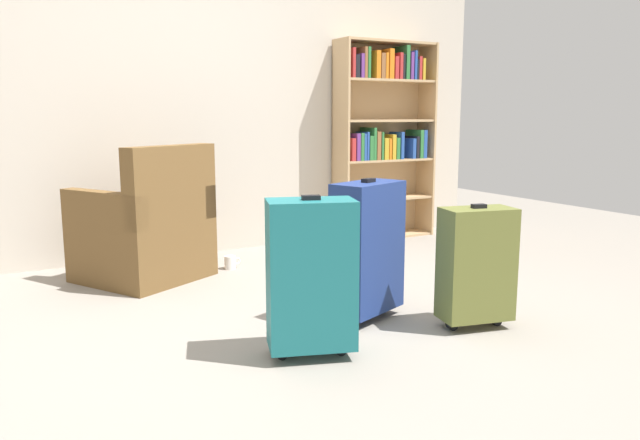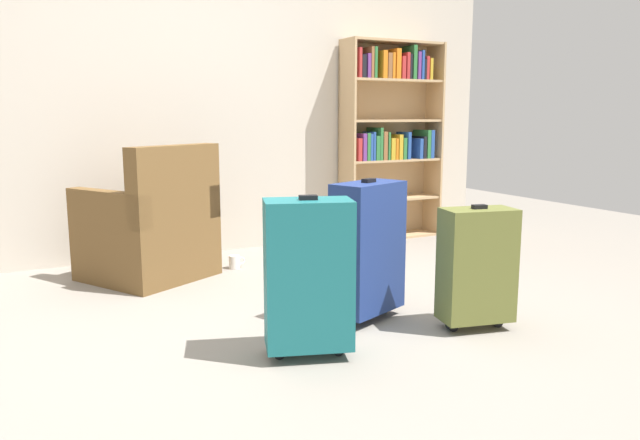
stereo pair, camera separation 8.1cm
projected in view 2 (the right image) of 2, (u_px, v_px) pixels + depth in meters
name	position (u px, v px, depth m)	size (l,w,h in m)	color
ground_plane	(286.00, 331.00, 3.16)	(9.88, 9.88, 0.00)	gray
back_wall	(176.00, 87.00, 4.71)	(5.65, 0.10, 2.60)	beige
bookshelf	(389.00, 128.00, 5.42)	(0.92, 0.28, 1.71)	tan
armchair	(151.00, 232.00, 4.14)	(0.95, 0.95, 0.90)	brown
mug	(235.00, 262.00, 4.44)	(0.12, 0.08, 0.10)	white
suitcase_olive	(477.00, 265.00, 3.14)	(0.40, 0.27, 0.65)	brown
suitcase_teal	(308.00, 274.00, 2.77)	(0.44, 0.33, 0.74)	#19666B
suitcase_navy_blue	(368.00, 247.00, 3.28)	(0.46, 0.35, 0.76)	navy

